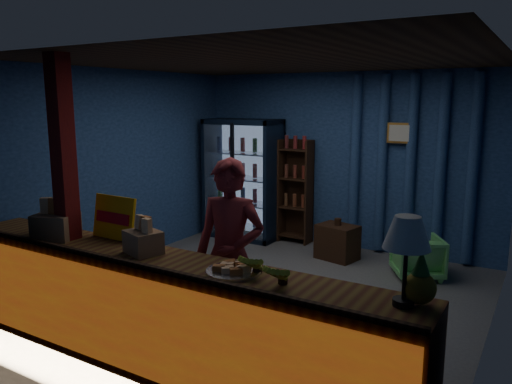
# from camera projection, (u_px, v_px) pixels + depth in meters

# --- Properties ---
(ground) EXTENTS (4.60, 4.60, 0.00)m
(ground) POSITION_uv_depth(u_px,v_px,m) (271.00, 292.00, 5.80)
(ground) COLOR #515154
(ground) RESTS_ON ground
(room_walls) EXTENTS (4.60, 4.60, 4.60)m
(room_walls) POSITION_uv_depth(u_px,v_px,m) (271.00, 158.00, 5.51)
(room_walls) COLOR navy
(room_walls) RESTS_ON ground
(counter) EXTENTS (4.40, 0.57, 0.99)m
(counter) POSITION_uv_depth(u_px,v_px,m) (157.00, 312.00, 4.10)
(counter) COLOR brown
(counter) RESTS_ON ground
(support_post) EXTENTS (0.16, 0.16, 2.60)m
(support_post) POSITION_uv_depth(u_px,v_px,m) (67.00, 201.00, 4.49)
(support_post) COLOR maroon
(support_post) RESTS_ON ground
(beverage_cooler) EXTENTS (1.20, 0.62, 1.90)m
(beverage_cooler) POSITION_uv_depth(u_px,v_px,m) (245.00, 179.00, 8.03)
(beverage_cooler) COLOR black
(beverage_cooler) RESTS_ON ground
(bottle_shelf) EXTENTS (0.50, 0.28, 1.60)m
(bottle_shelf) POSITION_uv_depth(u_px,v_px,m) (296.00, 192.00, 7.74)
(bottle_shelf) COLOR #371F11
(bottle_shelf) RESTS_ON ground
(curtain_folds) EXTENTS (1.74, 0.14, 2.50)m
(curtain_folds) POSITION_uv_depth(u_px,v_px,m) (410.00, 166.00, 6.86)
(curtain_folds) COLOR navy
(curtain_folds) RESTS_ON room_walls
(framed_picture) EXTENTS (0.36, 0.04, 0.28)m
(framed_picture) POSITION_uv_depth(u_px,v_px,m) (400.00, 133.00, 6.82)
(framed_picture) COLOR gold
(framed_picture) RESTS_ON room_walls
(shopkeeper) EXTENTS (0.70, 0.54, 1.71)m
(shopkeeper) POSITION_uv_depth(u_px,v_px,m) (230.00, 256.00, 4.34)
(shopkeeper) COLOR maroon
(shopkeeper) RESTS_ON ground
(green_chair) EXTENTS (0.78, 0.78, 0.53)m
(green_chair) POSITION_uv_depth(u_px,v_px,m) (417.00, 257.00, 6.24)
(green_chair) COLOR #5FBE5F
(green_chair) RESTS_ON ground
(side_table) EXTENTS (0.60, 0.49, 0.58)m
(side_table) POSITION_uv_depth(u_px,v_px,m) (337.00, 242.00, 6.96)
(side_table) COLOR #371F11
(side_table) RESTS_ON ground
(yellow_sign) EXTENTS (0.50, 0.11, 0.39)m
(yellow_sign) POSITION_uv_depth(u_px,v_px,m) (114.00, 218.00, 4.52)
(yellow_sign) COLOR #EFA50C
(yellow_sign) RESTS_ON counter
(soda_bottles) EXTENTS (0.44, 0.18, 0.33)m
(soda_bottles) POSITION_uv_depth(u_px,v_px,m) (58.00, 221.00, 4.65)
(soda_bottles) COLOR red
(soda_bottles) RESTS_ON counter
(snack_box_left) EXTENTS (0.43, 0.39, 0.37)m
(snack_box_left) POSITION_uv_depth(u_px,v_px,m) (56.00, 224.00, 4.55)
(snack_box_left) COLOR #A2724E
(snack_box_left) RESTS_ON counter
(snack_box_centre) EXTENTS (0.35, 0.32, 0.31)m
(snack_box_centre) POSITION_uv_depth(u_px,v_px,m) (143.00, 240.00, 4.11)
(snack_box_centre) COLOR #A2724E
(snack_box_centre) RESTS_ON counter
(pastry_tray) EXTENTS (0.41, 0.41, 0.07)m
(pastry_tray) POSITION_uv_depth(u_px,v_px,m) (233.00, 270.00, 3.65)
(pastry_tray) COLOR silver
(pastry_tray) RESTS_ON counter
(banana_bunches) EXTENTS (0.50, 0.29, 0.17)m
(banana_bunches) POSITION_uv_depth(u_px,v_px,m) (267.00, 268.00, 3.50)
(banana_bunches) COLOR yellow
(banana_bunches) RESTS_ON counter
(table_lamp) EXTENTS (0.29, 0.29, 0.57)m
(table_lamp) POSITION_uv_depth(u_px,v_px,m) (407.00, 236.00, 2.99)
(table_lamp) COLOR black
(table_lamp) RESTS_ON counter
(pineapple) EXTENTS (0.20, 0.20, 0.34)m
(pineapple) POSITION_uv_depth(u_px,v_px,m) (420.00, 283.00, 3.06)
(pineapple) COLOR olive
(pineapple) RESTS_ON counter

